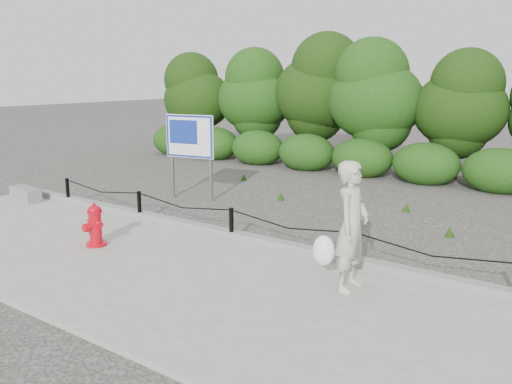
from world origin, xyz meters
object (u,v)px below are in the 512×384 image
Objects in this scene: fire_hydrant at (95,226)px; advertising_sign at (190,140)px; concrete_block at (25,194)px; pedestrian at (350,228)px.

fire_hydrant is 0.37× the size of advertising_sign.
fire_hydrant reaches higher than concrete_block.
fire_hydrant is at bearing 96.24° from pedestrian.
pedestrian is at bearing 21.03° from fire_hydrant.
pedestrian is 1.85× the size of concrete_block.
concrete_block is (-8.92, 0.44, -0.75)m from pedestrian.
concrete_block is at bearing -148.88° from advertising_sign.
pedestrian is 6.74m from advertising_sign.
advertising_sign reaches higher than pedestrian.
concrete_block is at bearing 82.97° from pedestrian.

